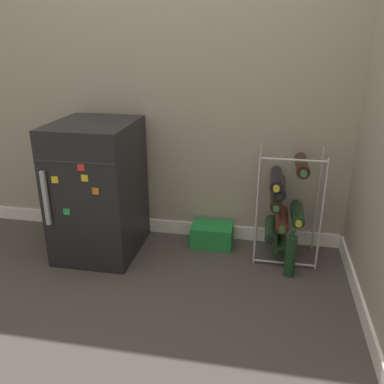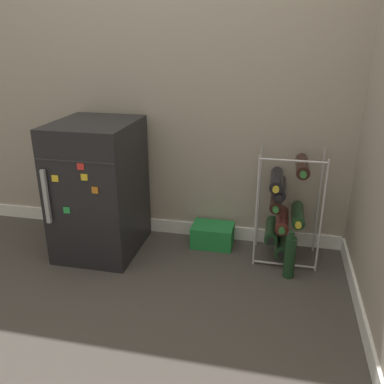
{
  "view_description": "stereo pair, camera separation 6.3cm",
  "coord_description": "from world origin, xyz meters",
  "px_view_note": "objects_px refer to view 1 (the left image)",
  "views": [
    {
      "loc": [
        0.47,
        -1.88,
        1.28
      ],
      "look_at": [
        0.05,
        0.31,
        0.41
      ],
      "focal_mm": 38.0,
      "sensor_mm": 36.0,
      "label": 1
    },
    {
      "loc": [
        0.53,
        -1.87,
        1.28
      ],
      "look_at": [
        0.05,
        0.31,
        0.41
      ],
      "focal_mm": 38.0,
      "sensor_mm": 36.0,
      "label": 2
    }
  ],
  "objects_px": {
    "mini_fridge": "(98,189)",
    "soda_box": "(212,235)",
    "loose_bottle_floor": "(291,256)",
    "wine_rack": "(283,206)"
  },
  "relations": [
    {
      "from": "mini_fridge",
      "to": "soda_box",
      "type": "height_order",
      "value": "mini_fridge"
    },
    {
      "from": "mini_fridge",
      "to": "loose_bottle_floor",
      "type": "relative_size",
      "value": 2.88
    },
    {
      "from": "soda_box",
      "to": "mini_fridge",
      "type": "bearing_deg",
      "value": -164.54
    },
    {
      "from": "mini_fridge",
      "to": "loose_bottle_floor",
      "type": "height_order",
      "value": "mini_fridge"
    },
    {
      "from": "mini_fridge",
      "to": "wine_rack",
      "type": "relative_size",
      "value": 1.21
    },
    {
      "from": "wine_rack",
      "to": "soda_box",
      "type": "height_order",
      "value": "wine_rack"
    },
    {
      "from": "wine_rack",
      "to": "soda_box",
      "type": "distance_m",
      "value": 0.51
    },
    {
      "from": "wine_rack",
      "to": "loose_bottle_floor",
      "type": "relative_size",
      "value": 2.39
    },
    {
      "from": "mini_fridge",
      "to": "loose_bottle_floor",
      "type": "distance_m",
      "value": 1.19
    },
    {
      "from": "wine_rack",
      "to": "soda_box",
      "type": "bearing_deg",
      "value": 171.24
    }
  ]
}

